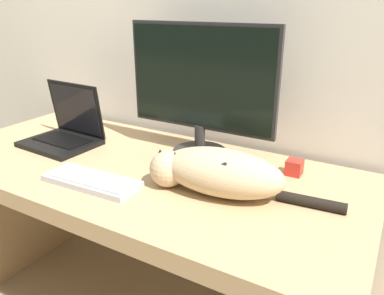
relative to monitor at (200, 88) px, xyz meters
The scene contains 7 objects.
wall_back 0.40m from the monitor, 124.70° to the left, with size 6.40×0.06×2.60m.
desk 0.48m from the monitor, 126.50° to the right, with size 1.62×0.73×0.74m.
monitor is the anchor object (origin of this frame).
laptop 0.61m from the monitor, 162.86° to the right, with size 0.30×0.25×0.25m.
external_keyboard 0.50m from the monitor, 114.99° to the right, with size 0.33×0.14×0.02m.
cat 0.36m from the monitor, 52.11° to the right, with size 0.59×0.21×0.14m.
small_toy 0.43m from the monitor, ahead, with size 0.05×0.05×0.05m.
Camera 1 is at (0.80, -0.61, 1.30)m, focal length 35.00 mm.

